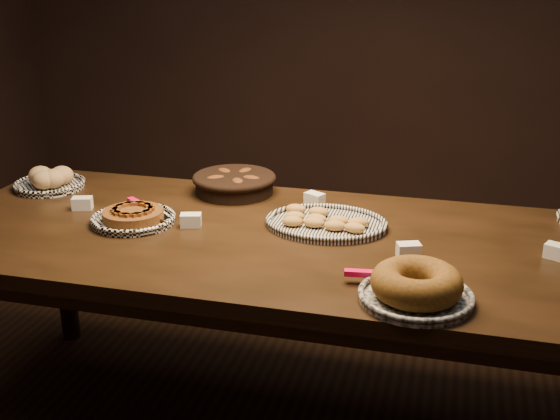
% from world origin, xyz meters
% --- Properties ---
extents(buffet_table, '(2.40, 1.00, 0.75)m').
position_xyz_m(buffet_table, '(0.00, 0.00, 0.68)').
color(buffet_table, black).
rests_on(buffet_table, ground).
extents(apple_tart_plate, '(0.29, 0.30, 0.06)m').
position_xyz_m(apple_tart_plate, '(-0.52, -0.02, 0.77)').
color(apple_tart_plate, white).
rests_on(apple_tart_plate, buffet_table).
extents(madeleine_platter, '(0.41, 0.34, 0.05)m').
position_xyz_m(madeleine_platter, '(0.12, 0.11, 0.77)').
color(madeleine_platter, black).
rests_on(madeleine_platter, buffet_table).
extents(bundt_cake_plate, '(0.36, 0.31, 0.10)m').
position_xyz_m(bundt_cake_plate, '(0.46, -0.36, 0.79)').
color(bundt_cake_plate, black).
rests_on(bundt_cake_plate, buffet_table).
extents(croissant_basket, '(0.37, 0.37, 0.08)m').
position_xyz_m(croissant_basket, '(-0.29, 0.38, 0.80)').
color(croissant_basket, black).
rests_on(croissant_basket, buffet_table).
extents(bread_roll_plate, '(0.28, 0.28, 0.09)m').
position_xyz_m(bread_roll_plate, '(-1.01, 0.25, 0.78)').
color(bread_roll_plate, white).
rests_on(bread_roll_plate, buffet_table).
extents(tent_cards, '(1.71, 0.47, 0.04)m').
position_xyz_m(tent_cards, '(0.05, 0.07, 0.77)').
color(tent_cards, white).
rests_on(tent_cards, buffet_table).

